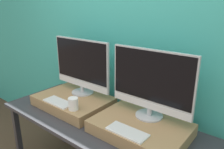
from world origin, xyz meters
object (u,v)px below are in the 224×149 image
object	(u,v)px
monitor_right	(151,83)
keyboard_right	(127,132)
keyboard_left	(58,102)
mug	(73,104)
monitor_left	(81,65)

from	to	relation	value
monitor_right	keyboard_right	bearing A→B (deg)	-90.00
keyboard_left	monitor_right	world-z (taller)	monitor_right
keyboard_left	mug	bearing A→B (deg)	-0.00
keyboard_right	monitor_right	bearing A→B (deg)	90.00
keyboard_left	keyboard_right	xyz separation A→B (m)	(0.75, 0.00, 0.00)
mug	monitor_right	bearing A→B (deg)	28.44
monitor_left	mug	size ratio (longest dim) A/B	6.47
monitor_left	monitor_right	bearing A→B (deg)	0.00
monitor_left	keyboard_right	xyz separation A→B (m)	(0.75, -0.29, -0.27)
monitor_left	keyboard_left	size ratio (longest dim) A/B	2.30
keyboard_left	keyboard_right	world-z (taller)	same
mug	keyboard_right	bearing A→B (deg)	0.00
mug	monitor_right	distance (m)	0.66
mug	keyboard_right	distance (m)	0.55
mug	monitor_left	bearing A→B (deg)	124.37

